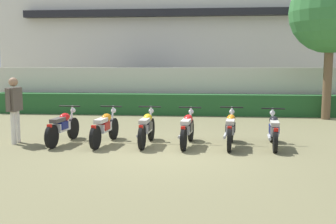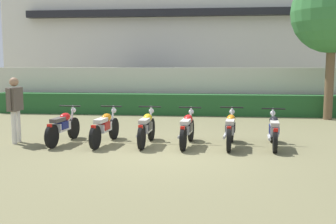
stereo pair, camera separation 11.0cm
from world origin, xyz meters
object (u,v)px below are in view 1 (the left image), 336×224
object	(u,v)px
tree_near_inspector	(331,13)
inspector_person	(14,104)
motorcycle_in_row_5	(274,130)
motorcycle_in_row_1	(105,127)
motorcycle_in_row_2	(147,128)
motorcycle_in_row_0	(63,127)
motorcycle_in_row_4	(231,129)
motorcycle_in_row_3	(187,129)
parked_car	(147,87)

from	to	relation	value
tree_near_inspector	inspector_person	xyz separation A→B (m)	(-9.49, -5.33, -2.88)
motorcycle_in_row_5	inspector_person	bearing A→B (deg)	97.33
motorcycle_in_row_1	motorcycle_in_row_2	bearing A→B (deg)	-82.77
motorcycle_in_row_0	motorcycle_in_row_4	size ratio (longest dim) A/B	0.99
motorcycle_in_row_1	motorcycle_in_row_3	distance (m)	2.15
motorcycle_in_row_3	motorcycle_in_row_4	size ratio (longest dim) A/B	0.99
motorcycle_in_row_1	motorcycle_in_row_3	bearing A→B (deg)	-83.65
tree_near_inspector	motorcycle_in_row_0	distance (m)	10.36
motorcycle_in_row_0	inspector_person	world-z (taller)	inspector_person
motorcycle_in_row_4	motorcycle_in_row_5	xyz separation A→B (m)	(1.07, 0.06, -0.02)
motorcycle_in_row_1	motorcycle_in_row_5	xyz separation A→B (m)	(4.31, 0.05, -0.01)
parked_car	motorcycle_in_row_0	distance (m)	8.81
tree_near_inspector	inspector_person	distance (m)	11.26
parked_car	motorcycle_in_row_5	bearing A→B (deg)	-64.76
parked_car	motorcycle_in_row_5	xyz separation A→B (m)	(4.51, -8.68, -0.50)
motorcycle_in_row_3	inspector_person	size ratio (longest dim) A/B	1.05
tree_near_inspector	motorcycle_in_row_4	world-z (taller)	tree_near_inspector
motorcycle_in_row_0	motorcycle_in_row_5	distance (m)	5.43
parked_car	inspector_person	world-z (taller)	parked_car
tree_near_inspector	parked_car	bearing A→B (deg)	154.39
motorcycle_in_row_3	inspector_person	world-z (taller)	inspector_person
motorcycle_in_row_0	motorcycle_in_row_1	xyz separation A→B (m)	(1.12, 0.02, -0.00)
inspector_person	parked_car	bearing A→B (deg)	76.19
motorcycle_in_row_5	motorcycle_in_row_2	bearing A→B (deg)	96.45
tree_near_inspector	motorcycle_in_row_3	distance (m)	8.00
motorcycle_in_row_4	motorcycle_in_row_5	world-z (taller)	motorcycle_in_row_4
motorcycle_in_row_3	motorcycle_in_row_4	bearing A→B (deg)	-84.84
motorcycle_in_row_3	motorcycle_in_row_5	xyz separation A→B (m)	(2.16, 0.04, -0.01)
motorcycle_in_row_2	motorcycle_in_row_3	distance (m)	1.05
parked_car	motorcycle_in_row_3	bearing A→B (deg)	-77.17
parked_car	motorcycle_in_row_3	distance (m)	9.04
motorcycle_in_row_3	motorcycle_in_row_4	world-z (taller)	motorcycle_in_row_4
parked_car	motorcycle_in_row_0	bearing A→B (deg)	-98.26
tree_near_inspector	motorcycle_in_row_3	xyz separation A→B (m)	(-4.97, -5.21, -3.47)
motorcycle_in_row_0	motorcycle_in_row_4	world-z (taller)	motorcycle_in_row_4
motorcycle_in_row_3	tree_near_inspector	bearing A→B (deg)	-37.66
motorcycle_in_row_1	motorcycle_in_row_2	world-z (taller)	motorcycle_in_row_2
tree_near_inspector	motorcycle_in_row_1	distance (m)	9.49
motorcycle_in_row_4	motorcycle_in_row_1	bearing A→B (deg)	95.83
motorcycle_in_row_4	tree_near_inspector	bearing A→B (deg)	-30.59
motorcycle_in_row_2	motorcycle_in_row_4	bearing A→B (deg)	-87.84
tree_near_inspector	motorcycle_in_row_2	bearing A→B (deg)	-139.23
tree_near_inspector	motorcycle_in_row_0	xyz separation A→B (m)	(-8.24, -5.24, -3.47)
motorcycle_in_row_3	parked_car	bearing A→B (deg)	21.06
tree_near_inspector	motorcycle_in_row_0	size ratio (longest dim) A/B	2.97
motorcycle_in_row_3	inspector_person	distance (m)	4.56
motorcycle_in_row_1	parked_car	bearing A→B (deg)	7.50
motorcycle_in_row_5	motorcycle_in_row_0	bearing A→B (deg)	96.69
motorcycle_in_row_0	motorcycle_in_row_1	distance (m)	1.12
motorcycle_in_row_0	tree_near_inspector	bearing A→B (deg)	-51.71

